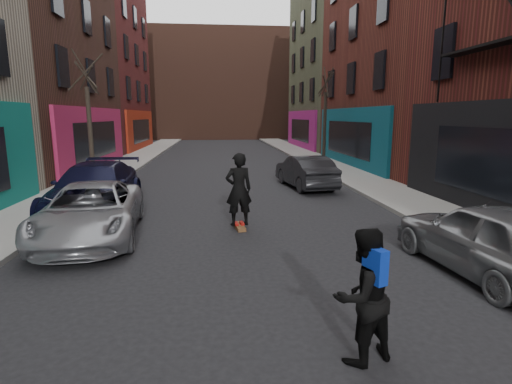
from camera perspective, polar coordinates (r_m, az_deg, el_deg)
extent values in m
cube|color=gray|center=(31.39, -16.11, 4.97)|extent=(2.50, 84.00, 0.13)
cube|color=gray|center=(31.62, 6.86, 5.36)|extent=(2.50, 84.00, 0.13)
cube|color=#47281E|center=(56.87, -5.24, 14.78)|extent=(40.00, 10.00, 14.00)
imported|color=#9A9CA3|center=(10.85, -22.54, -2.56)|extent=(2.80, 5.14, 1.37)
imported|color=black|center=(13.59, -22.04, 0.48)|extent=(2.24, 5.42, 1.57)
imported|color=gray|center=(8.88, 30.36, -5.78)|extent=(2.10, 4.42, 1.46)
imported|color=black|center=(17.22, 7.04, 2.91)|extent=(2.02, 4.36, 1.38)
cube|color=brown|center=(11.00, -2.44, -4.96)|extent=(0.35, 0.83, 0.10)
imported|color=black|center=(10.76, -2.49, 0.38)|extent=(0.79, 0.59, 1.98)
imported|color=black|center=(5.23, 14.98, -14.15)|extent=(1.02, 0.91, 1.73)
cube|color=#0B2BA6|center=(4.93, 16.64, -10.01)|extent=(0.24, 0.33, 0.42)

